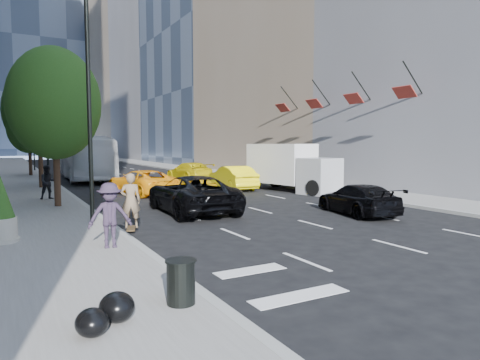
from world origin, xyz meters
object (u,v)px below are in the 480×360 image
black_sedan_lincoln (192,194)px  trash_can (181,283)px  box_truck (291,167)px  skateboarder (131,204)px  city_bus (85,158)px  black_sedan_mercedes (358,199)px

black_sedan_lincoln → trash_can: size_ratio=7.66×
black_sedan_lincoln → box_truck: bearing=-148.4°
skateboarder → city_bus: size_ratio=0.14×
black_sedan_mercedes → box_truck: (2.94, 9.12, 0.90)m
city_bus → trash_can: city_bus is taller
skateboarder → trash_can: size_ratio=2.46×
black_sedan_lincoln → black_sedan_mercedes: size_ratio=1.30×
black_sedan_lincoln → trash_can: 11.53m
black_sedan_lincoln → black_sedan_mercedes: 7.38m
black_sedan_mercedes → black_sedan_lincoln: bearing=-21.5°
skateboarder → trash_can: (-1.08, -7.67, -0.43)m
trash_can → box_truck: bearing=48.8°
black_sedan_mercedes → box_truck: 9.62m
box_truck → city_bus: bearing=111.5°
black_sedan_mercedes → trash_can: bearing=42.7°
box_truck → trash_can: box_truck is taller
city_bus → box_truck: size_ratio=1.98×
skateboarder → box_truck: bearing=-130.2°
skateboarder → city_bus: bearing=-78.1°
box_truck → trash_can: size_ratio=8.62×
city_bus → trash_can: bearing=-93.6°
black_sedan_mercedes → trash_can: black_sedan_mercedes is taller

